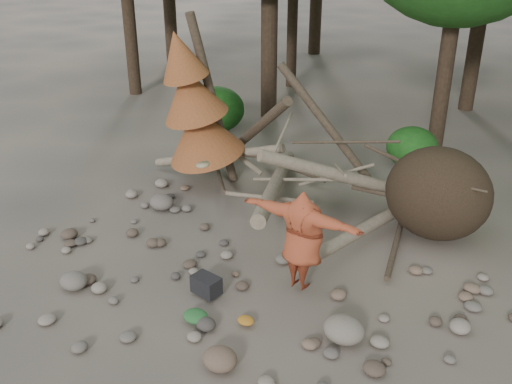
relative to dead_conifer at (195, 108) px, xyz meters
The scene contains 13 objects.
ground 5.05m from the dead_conifer, 47.26° to the right, with size 120.00×120.00×0.00m, color #514C44.
deadfall_pile 5.33m from the dead_conifer, ahead, with size 8.55×5.24×3.30m.
dead_conifer is the anchor object (origin of this frame).
bush_left 4.72m from the dead_conifer, 121.92° to the left, with size 1.80×1.80×1.44m, color #184C14.
bush_mid 6.11m from the dead_conifer, 48.52° to the left, with size 1.40×1.40×1.12m, color #21611C.
frisbee_thrower 5.13m from the dead_conifer, 28.80° to the right, with size 3.35×0.71×2.04m.
backpack 5.09m from the dead_conifer, 48.79° to the right, with size 0.50×0.33×0.33m, color black.
cloth_green 5.83m from the dead_conifer, 51.02° to the right, with size 0.45×0.37×0.17m, color #27622D.
cloth_orange 6.03m from the dead_conifer, 42.60° to the right, with size 0.30×0.24×0.11m, color #B16F1E.
boulder_front_left 5.20m from the dead_conifer, 78.68° to the right, with size 0.52×0.47×0.31m, color slate.
boulder_front_right 6.87m from the dead_conifer, 47.72° to the right, with size 0.54×0.49×0.33m, color brown.
boulder_mid_right 6.81m from the dead_conifer, 29.80° to the right, with size 0.68×0.61×0.41m, color gray.
boulder_mid_left 2.40m from the dead_conifer, 88.11° to the right, with size 0.59×0.53×0.35m, color #696258.
Camera 1 is at (5.51, -6.70, 6.02)m, focal length 40.00 mm.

